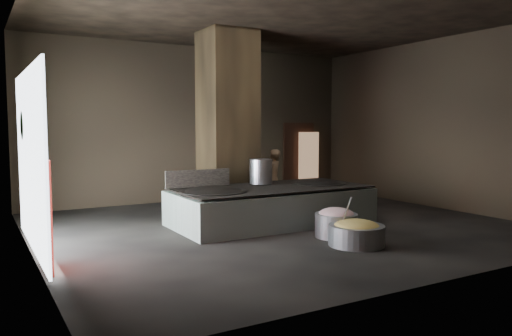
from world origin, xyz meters
TOP-DOWN VIEW (x-y plane):
  - floor at (0.00, 0.00)m, footprint 10.00×9.00m
  - ceiling at (0.00, 0.00)m, footprint 10.00×9.00m
  - back_wall at (0.00, 4.55)m, footprint 10.00×0.10m
  - front_wall at (0.00, -4.55)m, footprint 10.00×0.10m
  - left_wall at (-5.05, 0.00)m, footprint 0.10×9.00m
  - right_wall at (5.05, 0.00)m, footprint 0.10×9.00m
  - pillar at (-0.30, 1.90)m, footprint 1.20×1.20m
  - hearth_platform at (-0.02, 0.30)m, footprint 4.40×2.11m
  - platform_cap at (-0.02, 0.30)m, footprint 4.30×2.06m
  - wok_left at (-1.47, 0.25)m, footprint 1.39×1.39m
  - wok_left_rim at (-1.47, 0.25)m, footprint 1.41×1.41m
  - wok_right at (1.33, 0.35)m, footprint 1.29×1.29m
  - wok_right_rim at (1.33, 0.35)m, footprint 1.32×1.32m
  - stock_pot at (0.03, 0.85)m, footprint 0.54×0.54m
  - splash_guard at (-1.47, 1.05)m, footprint 1.53×0.06m
  - cook at (1.14, 2.06)m, footprint 0.68×0.62m
  - veg_basin at (0.25, -2.25)m, footprint 1.32×1.32m
  - veg_fill at (0.25, -2.25)m, footprint 0.84×0.84m
  - ladle at (0.10, -2.10)m, footprint 0.06×0.41m
  - meat_basin at (0.38, -1.51)m, footprint 1.08×1.08m
  - meat_fill at (0.38, -1.51)m, footprint 0.70×0.70m
  - doorway_near at (1.20, 4.45)m, footprint 1.18×0.08m
  - doorway_near_glow at (1.23, 4.27)m, footprint 0.77×0.04m
  - doorway_far at (3.60, 4.45)m, footprint 1.18×0.08m
  - doorway_far_glow at (3.89, 4.27)m, footprint 0.79×0.04m
  - left_opening at (-4.95, 0.20)m, footprint 0.04×4.20m
  - pavilion_sliver at (-4.88, -1.10)m, footprint 0.05×0.90m
  - tree_silhouette at (-4.85, 1.30)m, footprint 0.28×1.10m

SIDE VIEW (x-z plane):
  - floor at x=0.00m, z-range -0.10..0.00m
  - veg_basin at x=0.25m, z-range 0.00..0.38m
  - meat_basin at x=0.38m, z-range 0.00..0.46m
  - veg_fill at x=0.25m, z-range 0.22..0.48m
  - hearth_platform at x=-0.02m, z-range 0.00..0.76m
  - meat_fill at x=0.38m, z-range 0.32..0.58m
  - ladle at x=0.10m, z-range 0.19..0.91m
  - wok_left at x=-1.47m, z-range 0.56..0.94m
  - wok_right at x=1.33m, z-range 0.57..0.93m
  - cook at x=1.14m, z-range 0.00..1.57m
  - platform_cap at x=-0.02m, z-range 0.80..0.83m
  - wok_left_rim at x=-1.47m, z-range 0.80..0.84m
  - wok_right_rim at x=1.33m, z-range 0.80..0.84m
  - pavilion_sliver at x=-4.88m, z-range 0.00..1.70m
  - splash_guard at x=-1.47m, z-range 0.84..1.22m
  - doorway_near_glow at x=1.23m, z-range 0.13..1.97m
  - doorway_far_glow at x=3.89m, z-range 0.12..1.98m
  - doorway_near at x=1.20m, z-range -0.09..2.29m
  - doorway_far at x=3.60m, z-range -0.09..2.29m
  - stock_pot at x=0.03m, z-range 0.84..1.42m
  - left_opening at x=-4.95m, z-range 0.05..3.15m
  - tree_silhouette at x=-4.85m, z-range 1.65..2.75m
  - back_wall at x=0.00m, z-range 0.00..4.50m
  - front_wall at x=0.00m, z-range 0.00..4.50m
  - left_wall at x=-5.05m, z-range 0.00..4.50m
  - right_wall at x=5.05m, z-range 0.00..4.50m
  - pillar at x=-0.30m, z-range 0.00..4.50m
  - ceiling at x=0.00m, z-range 4.50..4.60m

